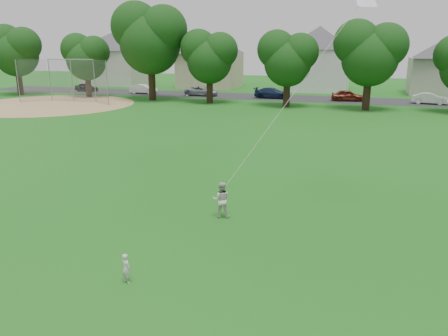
% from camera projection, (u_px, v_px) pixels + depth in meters
% --- Properties ---
extents(ground, '(160.00, 160.00, 0.00)m').
position_uv_depth(ground, '(143.00, 247.00, 14.11)').
color(ground, '#155C15').
rests_on(ground, ground).
extents(street, '(90.00, 7.00, 0.01)m').
position_uv_depth(street, '(308.00, 99.00, 52.61)').
color(street, '#2D2D30').
rests_on(street, ground).
extents(dirt_infield, '(18.00, 18.00, 0.02)m').
position_uv_depth(dirt_infield, '(50.00, 105.00, 47.37)').
color(dirt_infield, '#9E7F51').
rests_on(dirt_infield, ground).
extents(toddler, '(0.37, 0.31, 0.86)m').
position_uv_depth(toddler, '(126.00, 268.00, 11.90)').
color(toddler, beige).
rests_on(toddler, ground).
extents(older_boy, '(0.78, 0.67, 1.39)m').
position_uv_depth(older_boy, '(221.00, 200.00, 16.38)').
color(older_boy, beige).
rests_on(older_boy, ground).
extents(kite, '(2.83, 1.89, 8.73)m').
position_uv_depth(kite, '(291.00, 97.00, 15.96)').
color(kite, white).
rests_on(kite, ground).
extents(baseball_backstop, '(10.72, 2.66, 4.70)m').
position_uv_depth(baseball_backstop, '(69.00, 81.00, 48.83)').
color(baseball_backstop, gray).
rests_on(baseball_backstop, ground).
extents(tree_row, '(81.95, 9.29, 11.34)m').
position_uv_depth(tree_row, '(333.00, 45.00, 43.99)').
color(tree_row, black).
rests_on(tree_row, ground).
extents(parked_cars, '(55.19, 2.19, 1.28)m').
position_uv_depth(parked_cars, '(285.00, 94.00, 52.29)').
color(parked_cars, black).
rests_on(parked_cars, ground).
extents(house_row, '(77.51, 13.57, 10.30)m').
position_uv_depth(house_row, '(309.00, 56.00, 60.88)').
color(house_row, beige).
rests_on(house_row, ground).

